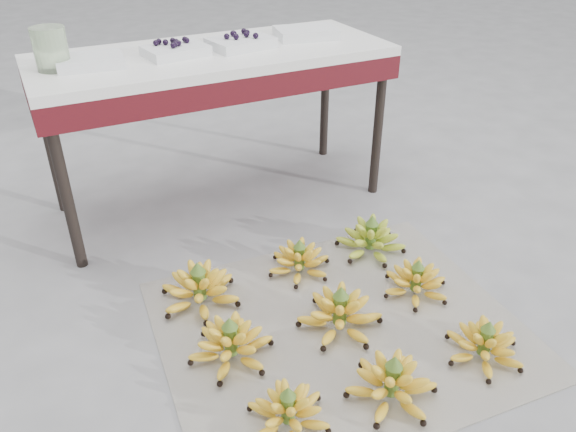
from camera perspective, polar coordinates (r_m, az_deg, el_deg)
name	(u,v)px	position (r m, az deg, el deg)	size (l,w,h in m)	color
ground	(335,320)	(2.10, 4.77, -10.49)	(60.00, 60.00, 0.00)	slate
newspaper_mat	(339,327)	(2.07, 5.22, -11.21)	(1.25, 1.05, 0.01)	silver
bunch_front_left	(288,412)	(1.73, 0.01, -19.25)	(0.29, 0.29, 0.15)	yellow
bunch_front_center	(392,383)	(1.82, 10.49, -16.39)	(0.34, 0.34, 0.17)	yellow
bunch_front_right	(485,345)	(2.02, 19.34, -12.26)	(0.32, 0.32, 0.16)	yellow
bunch_mid_left	(231,344)	(1.92, -5.81, -12.79)	(0.35, 0.35, 0.17)	yellow
bunch_mid_center	(340,313)	(2.02, 5.29, -9.83)	(0.39, 0.39, 0.18)	yellow
bunch_mid_right	(416,282)	(2.23, 12.88, -6.53)	(0.34, 0.34, 0.16)	yellow
bunch_back_left	(200,289)	(2.15, -8.96, -7.32)	(0.35, 0.35, 0.19)	yellow
bunch_back_center	(299,261)	(2.28, 1.17, -4.57)	(0.32, 0.32, 0.16)	yellow
bunch_back_right	(371,239)	(2.43, 8.40, -2.34)	(0.33, 0.33, 0.18)	#9DBB2E
vendor_table	(214,70)	(2.59, -7.51, 14.52)	(1.56, 0.62, 0.75)	black
tray_far_left	(90,61)	(2.44, -19.45, 14.60)	(0.27, 0.21, 0.04)	silver
tray_left	(175,50)	(2.51, -11.36, 16.19)	(0.28, 0.22, 0.06)	silver
tray_right	(241,42)	(2.59, -4.81, 17.18)	(0.30, 0.24, 0.07)	silver
tray_far_right	(306,33)	(2.77, 1.83, 18.11)	(0.31, 0.25, 0.04)	silver
glass_jar	(51,49)	(2.43, -22.95, 15.38)	(0.13, 0.13, 0.16)	#D7F5C3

